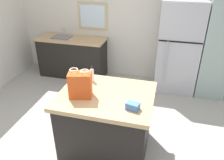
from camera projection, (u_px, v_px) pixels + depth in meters
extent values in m
plane|color=#ADA89E|center=(94.00, 145.00, 3.33)|extent=(6.15, 6.15, 0.00)
cube|color=silver|center=(128.00, 19.00, 4.81)|extent=(5.12, 0.10, 2.65)
cube|color=#CCB78C|center=(93.00, 16.00, 4.93)|extent=(0.68, 0.04, 0.60)
cube|color=white|center=(93.00, 16.00, 4.91)|extent=(0.56, 0.02, 0.48)
cube|color=black|center=(107.00, 124.00, 3.10)|extent=(1.14, 0.90, 0.86)
cube|color=tan|center=(106.00, 96.00, 2.89)|extent=(1.22, 0.98, 0.06)
cube|color=#B7B7BC|center=(179.00, 47.00, 4.41)|extent=(0.80, 0.65, 1.83)
cube|color=black|center=(180.00, 42.00, 4.02)|extent=(0.78, 0.01, 0.02)
cylinder|color=#B7B7BC|center=(165.00, 62.00, 4.24)|extent=(0.02, 0.02, 0.82)
cube|color=#9EB2A8|center=(217.00, 45.00, 4.20)|extent=(0.53, 0.62, 2.06)
cube|color=black|center=(73.00, 58.00, 5.19)|extent=(1.51, 0.57, 0.86)
cube|color=tan|center=(71.00, 39.00, 4.98)|extent=(1.55, 0.61, 0.04)
cube|color=slate|center=(62.00, 40.00, 5.04)|extent=(0.40, 0.32, 0.14)
cylinder|color=#B7B7BC|center=(64.00, 32.00, 5.10)|extent=(0.03, 0.03, 0.18)
cylinder|color=#B7B7BC|center=(62.00, 29.00, 5.00)|extent=(0.02, 0.14, 0.02)
cube|color=#DB511E|center=(80.00, 85.00, 2.75)|extent=(0.31, 0.24, 0.33)
torus|color=white|center=(74.00, 70.00, 2.67)|extent=(0.12, 0.12, 0.01)
torus|color=white|center=(85.00, 71.00, 2.64)|extent=(0.12, 0.12, 0.01)
cube|color=#4775B7|center=(133.00, 106.00, 2.56)|extent=(0.17, 0.13, 0.09)
cylinder|color=white|center=(92.00, 75.00, 3.14)|extent=(0.05, 0.05, 0.18)
cone|color=white|center=(92.00, 69.00, 3.09)|extent=(0.05, 0.05, 0.03)
cylinder|color=black|center=(92.00, 67.00, 3.08)|extent=(0.02, 0.02, 0.02)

